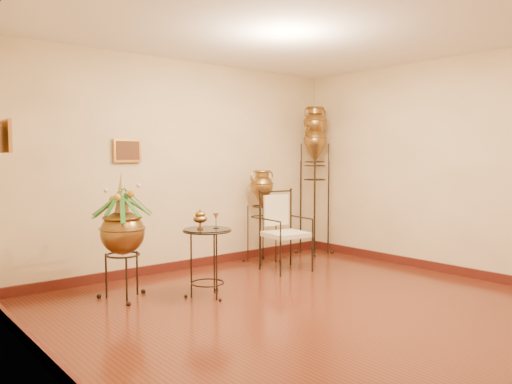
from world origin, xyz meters
TOP-DOWN VIEW (x-y plane):
  - ground at (0.00, 0.00)m, footprint 5.00×5.00m
  - room_shell at (-0.01, 0.01)m, footprint 5.02×5.02m
  - amphora_tall at (2.15, 2.15)m, footprint 0.60×0.60m
  - amphora_mid at (2.15, 2.15)m, footprint 0.52×0.52m
  - amphora_short at (1.06, 2.15)m, footprint 0.47×0.47m
  - planter_urn at (-1.30, 1.66)m, footprint 0.90×0.90m
  - armchair at (0.96, 1.53)m, footprint 0.66×0.63m
  - side_table at (-0.56, 1.15)m, footprint 0.56×0.56m

SIDE VIEW (x-z plane):
  - ground at x=0.00m, z-range 0.00..0.00m
  - side_table at x=-0.56m, z-range -0.08..0.86m
  - armchair at x=0.96m, z-range 0.00..1.07m
  - amphora_short at x=1.06m, z-range 0.00..1.35m
  - planter_urn at x=-1.30m, z-range 0.08..1.47m
  - amphora_mid at x=2.15m, z-range 0.01..2.07m
  - amphora_tall at x=2.15m, z-range 0.02..2.35m
  - room_shell at x=-0.01m, z-range 0.33..3.14m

